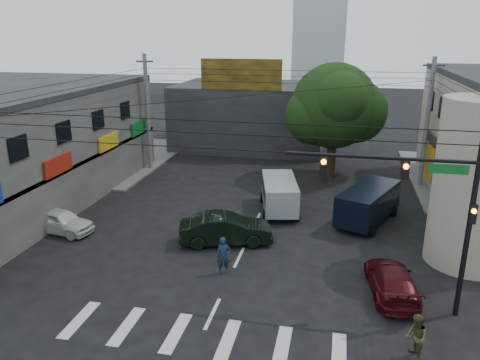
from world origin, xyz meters
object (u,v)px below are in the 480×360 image
(maroon_sedan, at_px, (392,280))
(street_tree, at_px, (334,106))
(silver_minivan, at_px, (279,196))
(navy_van, at_px, (368,205))
(traffic_officer, at_px, (223,256))
(pedestrian_olive, at_px, (416,337))
(white_compact, at_px, (60,221))
(utility_pole_far_right, at_px, (427,124))
(traffic_gantry, at_px, (425,198))
(utility_pole_far_left, at_px, (148,113))
(dark_sedan, at_px, (226,229))

(maroon_sedan, bearing_deg, street_tree, -86.24)
(maroon_sedan, relative_size, silver_minivan, 0.91)
(navy_van, bearing_deg, traffic_officer, 162.55)
(silver_minivan, bearing_deg, pedestrian_olive, -165.78)
(white_compact, bearing_deg, street_tree, -35.85)
(street_tree, height_order, traffic_officer, street_tree)
(white_compact, distance_m, pedestrian_olive, 19.32)
(traffic_officer, bearing_deg, silver_minivan, 63.93)
(white_compact, bearing_deg, utility_pole_far_right, -48.11)
(traffic_gantry, distance_m, maroon_sedan, 4.39)
(street_tree, xyz_separation_m, traffic_gantry, (3.82, -18.00, -0.64))
(silver_minivan, relative_size, traffic_officer, 2.80)
(traffic_gantry, height_order, utility_pole_far_left, utility_pole_far_left)
(white_compact, distance_m, navy_van, 17.67)
(street_tree, height_order, dark_sedan, street_tree)
(maroon_sedan, bearing_deg, pedestrian_olive, 88.85)
(utility_pole_far_left, height_order, white_compact, utility_pole_far_left)
(traffic_gantry, relative_size, silver_minivan, 1.43)
(maroon_sedan, bearing_deg, traffic_officer, -8.20)
(street_tree, bearing_deg, maroon_sedan, -79.59)
(traffic_gantry, height_order, navy_van, traffic_gantry)
(maroon_sedan, height_order, navy_van, navy_van)
(navy_van, bearing_deg, dark_sedan, 145.11)
(traffic_gantry, distance_m, navy_van, 9.93)
(utility_pole_far_right, height_order, silver_minivan, utility_pole_far_right)
(utility_pole_far_right, xyz_separation_m, navy_van, (-4.07, -7.92, -3.54))
(silver_minivan, distance_m, pedestrian_olive, 14.42)
(navy_van, bearing_deg, traffic_gantry, -147.62)
(traffic_gantry, bearing_deg, utility_pole_far_right, 81.06)
(utility_pole_far_left, xyz_separation_m, navy_van, (16.93, -7.92, -3.54))
(utility_pole_far_right, distance_m, silver_minivan, 12.37)
(utility_pole_far_right, distance_m, traffic_officer, 19.45)
(dark_sedan, height_order, white_compact, dark_sedan)
(utility_pole_far_left, distance_m, navy_van, 19.02)
(white_compact, height_order, maroon_sedan, white_compact)
(white_compact, bearing_deg, dark_sedan, -76.57)
(white_compact, bearing_deg, navy_van, -63.10)
(maroon_sedan, distance_m, silver_minivan, 10.59)
(silver_minivan, relative_size, navy_van, 0.89)
(white_compact, bearing_deg, maroon_sedan, -89.23)
(dark_sedan, height_order, pedestrian_olive, pedestrian_olive)
(utility_pole_far_right, bearing_deg, silver_minivan, -142.56)
(maroon_sedan, bearing_deg, white_compact, -15.84)
(maroon_sedan, distance_m, pedestrian_olive, 4.23)
(white_compact, relative_size, pedestrian_olive, 2.44)
(utility_pole_far_right, xyz_separation_m, pedestrian_olive, (-2.99, -20.12, -3.75))
(dark_sedan, distance_m, maroon_sedan, 8.84)
(street_tree, distance_m, maroon_sedan, 17.86)
(dark_sedan, xyz_separation_m, silver_minivan, (2.15, 5.29, 0.21))
(utility_pole_far_right, height_order, white_compact, utility_pole_far_right)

